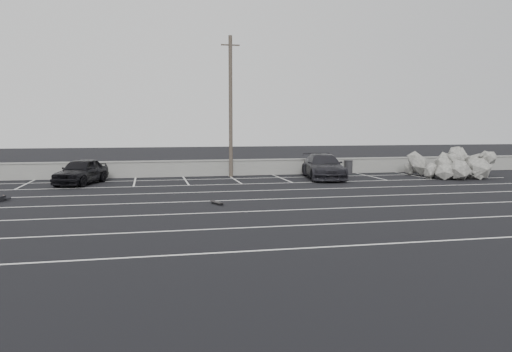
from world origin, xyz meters
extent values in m
plane|color=black|center=(0.00, 0.00, 0.00)|extent=(120.00, 120.00, 0.00)
cube|color=gray|center=(0.00, 14.00, 0.50)|extent=(50.00, 0.35, 1.00)
cube|color=gray|center=(0.00, 14.00, 1.02)|extent=(50.00, 0.45, 0.08)
cube|color=silver|center=(0.00, -6.00, 0.00)|extent=(36.00, 0.10, 0.01)
cube|color=silver|center=(0.00, -3.00, 0.00)|extent=(36.00, 0.10, 0.01)
cube|color=silver|center=(0.00, 0.00, 0.00)|extent=(36.00, 0.10, 0.01)
cube|color=silver|center=(0.00, 3.00, 0.00)|extent=(36.00, 0.10, 0.01)
cube|color=silver|center=(0.00, 6.00, 0.00)|extent=(36.00, 0.10, 0.01)
cube|color=silver|center=(0.00, 9.00, 0.00)|extent=(36.00, 0.10, 0.01)
cube|color=silver|center=(0.00, 12.00, 0.00)|extent=(36.00, 0.10, 0.01)
cube|color=silver|center=(-11.00, 11.50, 0.00)|extent=(0.10, 5.00, 0.01)
cube|color=silver|center=(-8.00, 11.50, 0.00)|extent=(0.10, 5.00, 0.01)
cube|color=silver|center=(-5.00, 11.50, 0.00)|extent=(0.10, 5.00, 0.01)
cube|color=silver|center=(-2.00, 11.50, 0.00)|extent=(0.10, 5.00, 0.01)
cube|color=silver|center=(1.00, 11.50, 0.00)|extent=(0.10, 5.00, 0.01)
cube|color=silver|center=(4.00, 11.50, 0.00)|extent=(0.10, 5.00, 0.01)
cube|color=silver|center=(7.00, 11.50, 0.00)|extent=(0.10, 5.00, 0.01)
cube|color=silver|center=(10.00, 11.50, 0.00)|extent=(0.10, 5.00, 0.01)
cube|color=silver|center=(13.00, 11.50, 0.00)|extent=(0.10, 5.00, 0.01)
imported|color=black|center=(-7.91, 10.86, 0.73)|extent=(3.05, 4.63, 1.46)
imported|color=black|center=(6.48, 10.72, 0.77)|extent=(2.91, 5.55, 1.54)
cylinder|color=#4C4238|center=(1.05, 13.20, 4.49)|extent=(0.24, 0.24, 8.99)
cube|color=#4C4238|center=(1.05, 13.20, 8.39)|extent=(1.20, 0.08, 0.08)
cylinder|color=#272629|center=(9.35, 13.60, 0.44)|extent=(0.72, 0.72, 0.87)
cylinder|color=#272629|center=(9.35, 13.60, 0.89)|extent=(0.80, 0.80, 0.05)
cube|color=black|center=(-1.38, 2.02, 0.09)|extent=(0.47, 0.81, 0.02)
cube|color=#272629|center=(-1.48, 2.27, 0.05)|extent=(0.17, 0.10, 0.04)
cube|color=#272629|center=(-1.29, 1.77, 0.05)|extent=(0.17, 0.10, 0.04)
cylinder|color=black|center=(-1.57, 2.23, 0.03)|extent=(0.05, 0.06, 0.06)
cylinder|color=black|center=(-1.39, 2.30, 0.03)|extent=(0.05, 0.06, 0.06)
cylinder|color=black|center=(-1.38, 1.74, 0.03)|extent=(0.05, 0.06, 0.06)
cylinder|color=black|center=(-1.20, 1.81, 0.03)|extent=(0.05, 0.06, 0.06)
camera|label=1|loc=(-4.17, -18.63, 3.30)|focal=35.00mm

